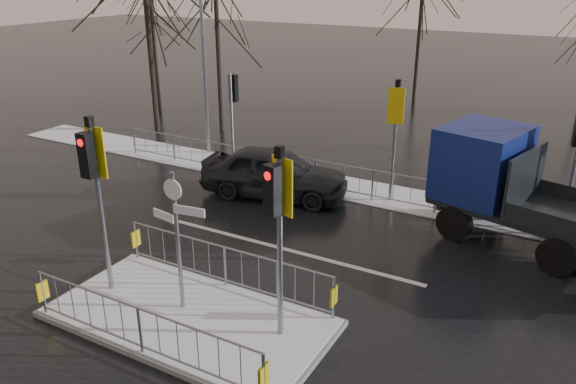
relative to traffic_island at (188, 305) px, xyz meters
The scene contains 11 objects.
ground 0.39m from the traffic_island, 42.90° to the right, with size 120.00×120.00×0.00m, color black.
snow_verge 8.60m from the traffic_island, 89.92° to the left, with size 30.00×2.00×0.04m, color white.
lane_markings 0.52m from the traffic_island, 88.07° to the right, with size 8.00×11.38×0.01m.
traffic_island is the anchor object (origin of this frame).
far_kerb_fixtures 8.11m from the traffic_island, 87.84° to the left, with size 18.00×0.65×3.83m.
car_far_lane 7.15m from the traffic_island, 105.52° to the left, with size 1.90×4.71×1.61m, color black.
flatbed_truck 9.00m from the traffic_island, 54.60° to the left, with size 6.80×3.88×2.98m.
tree_near_b 15.57m from the traffic_island, 122.60° to the left, with size 4.00×4.00×7.55m.
tree_near_c 18.84m from the traffic_island, 132.79° to the left, with size 3.50×3.50×6.61m.
tree_far_a 22.52m from the traffic_island, 95.17° to the left, with size 3.75×3.75×7.08m.
street_lamp_left 12.17m from the traffic_island, 124.07° to the left, with size 1.25×0.18×8.20m.
Camera 1 is at (6.66, -7.69, 6.95)m, focal length 35.00 mm.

